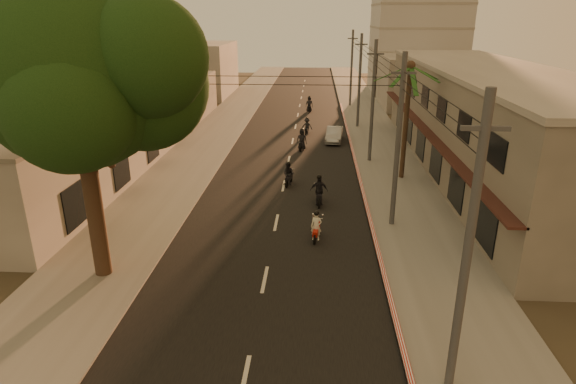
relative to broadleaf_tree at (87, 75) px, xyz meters
The scene contains 20 objects.
ground 10.96m from the broadleaf_tree, 17.97° to the right, with size 160.00×160.00×0.00m, color #383023.
road 20.84m from the broadleaf_tree, 69.68° to the left, with size 10.00×140.00×0.02m, color black.
sidewalk_right 24.26m from the broadleaf_tree, 51.68° to the left, with size 5.00×140.00×0.12m, color slate.
sidewalk_left 19.76m from the broadleaf_tree, 92.85° to the left, with size 5.00×140.00×0.12m, color slate.
curb_stripe 19.30m from the broadleaf_tree, 47.67° to the left, with size 0.20×60.00×0.20m, color red.
shophouse_row 26.41m from the broadleaf_tree, 37.63° to the left, with size 8.80×34.20×7.30m.
left_building 15.15m from the broadleaf_tree, 121.87° to the left, with size 8.20×24.20×5.20m.
broadleaf_tree is the anchor object (origin of this frame).
palm_tree 20.18m from the broadleaf_tree, 43.48° to the left, with size 5.00×5.00×8.20m.
utility_poles 22.06m from the broadleaf_tree, 54.34° to the left, with size 1.20×48.26×9.00m.
filler_right 47.87m from the broadleaf_tree, 64.31° to the left, with size 8.00×14.00×6.00m, color #A49D94.
filler_left_near 33.30m from the broadleaf_tree, 103.06° to the left, with size 8.00×14.00×4.40m, color #A49D94.
filler_left_far 50.64m from the broadleaf_tree, 98.43° to the left, with size 8.00×14.00×7.00m, color #A49D94.
scooter_red 12.36m from the broadleaf_tree, 23.82° to the left, with size 0.69×1.61×1.58m.
scooter_mid_a 15.90m from the broadleaf_tree, 60.04° to the left, with size 0.97×1.65×1.63m.
scooter_mid_b 14.61m from the broadleaf_tree, 44.31° to the left, with size 1.06×1.92×1.88m.
scooter_far_a 23.53m from the broadleaf_tree, 70.26° to the left, with size 0.99×1.88×1.85m.
scooter_far_b 28.73m from the broadleaf_tree, 73.59° to the left, with size 1.17×1.69×1.66m.
parked_car 27.22m from the broadleaf_tree, 66.70° to the left, with size 1.72×3.99×1.28m, color #95989C.
scooter_far_c 39.42m from the broadleaf_tree, 78.30° to the left, with size 0.85×1.87×1.84m.
Camera 1 is at (2.04, -15.85, 10.61)m, focal length 30.00 mm.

